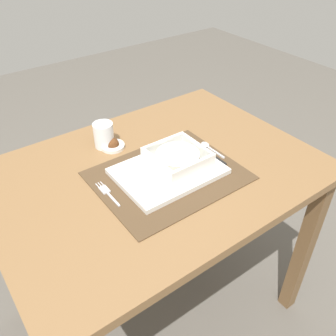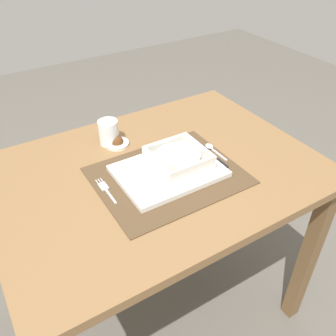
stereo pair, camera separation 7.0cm
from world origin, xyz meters
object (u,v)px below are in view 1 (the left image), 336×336
at_px(porridge_bowl, 178,159).
at_px(condiment_saucer, 113,145).
at_px(bread_knife, 212,161).
at_px(butter_knife, 213,156).
at_px(drinking_glass, 104,136).
at_px(spoon, 207,146).
at_px(dining_table, 156,194).
at_px(fork, 107,192).

relative_size(porridge_bowl, condiment_saucer, 2.04).
bearing_deg(bread_knife, butter_knife, 38.80).
xyz_separation_m(bread_knife, drinking_glass, (-0.23, 0.29, 0.03)).
height_order(butter_knife, drinking_glass, drinking_glass).
relative_size(spoon, condiment_saucer, 1.38).
relative_size(bread_knife, drinking_glass, 1.63).
bearing_deg(dining_table, porridge_bowl, -38.27).
height_order(bread_knife, condiment_saucer, condiment_saucer).
height_order(dining_table, porridge_bowl, porridge_bowl).
bearing_deg(bread_knife, porridge_bowl, 163.11).
bearing_deg(porridge_bowl, fork, 173.04).
height_order(dining_table, condiment_saucer, condiment_saucer).
relative_size(spoon, bread_knife, 0.79).
height_order(spoon, condiment_saucer, condiment_saucer).
relative_size(butter_knife, condiment_saucer, 1.68).
xyz_separation_m(dining_table, bread_knife, (0.17, -0.08, 0.11)).
distance_m(spoon, butter_knife, 0.06).
xyz_separation_m(spoon, butter_knife, (-0.02, -0.05, -0.00)).
bearing_deg(bread_knife, fork, 169.32).
height_order(porridge_bowl, spoon, porridge_bowl).
relative_size(dining_table, porridge_bowl, 6.21).
relative_size(butter_knife, bread_knife, 0.96).
xyz_separation_m(fork, butter_knife, (0.37, -0.05, 0.00)).
distance_m(butter_knife, condiment_saucer, 0.34).
bearing_deg(drinking_glass, condiment_saucer, -59.64).
bearing_deg(spoon, bread_knife, -117.87).
distance_m(dining_table, condiment_saucer, 0.22).
relative_size(dining_table, bread_knife, 7.25).
bearing_deg(spoon, drinking_glass, 144.61).
bearing_deg(fork, dining_table, 1.98).
bearing_deg(bread_knife, condiment_saucer, 128.93).
height_order(dining_table, fork, fork).
height_order(porridge_bowl, fork, porridge_bowl).
bearing_deg(drinking_glass, dining_table, -73.20).
height_order(fork, bread_knife, bread_knife).
relative_size(fork, spoon, 1.14).
height_order(dining_table, bread_knife, bread_knife).
distance_m(bread_knife, drinking_glass, 0.37).
relative_size(porridge_bowl, drinking_glass, 1.90).
relative_size(fork, butter_knife, 0.94).
distance_m(butter_knife, drinking_glass, 0.37).
height_order(butter_knife, condiment_saucer, condiment_saucer).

